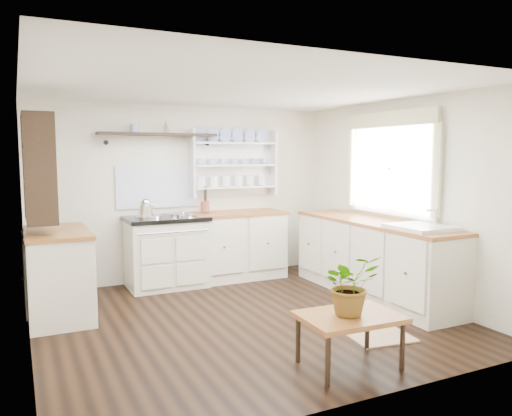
% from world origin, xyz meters
% --- Properties ---
extents(floor, '(4.00, 3.80, 0.01)m').
position_xyz_m(floor, '(0.00, 0.00, 0.00)').
color(floor, black).
rests_on(floor, ground).
extents(wall_back, '(4.00, 0.02, 2.30)m').
position_xyz_m(wall_back, '(0.00, 1.90, 1.15)').
color(wall_back, beige).
rests_on(wall_back, ground).
extents(wall_right, '(0.02, 3.80, 2.30)m').
position_xyz_m(wall_right, '(2.00, 0.00, 1.15)').
color(wall_right, beige).
rests_on(wall_right, ground).
extents(wall_left, '(0.02, 3.80, 2.30)m').
position_xyz_m(wall_left, '(-2.00, 0.00, 1.15)').
color(wall_left, beige).
rests_on(wall_left, ground).
extents(ceiling, '(4.00, 3.80, 0.01)m').
position_xyz_m(ceiling, '(0.00, 0.00, 2.30)').
color(ceiling, white).
rests_on(ceiling, wall_back).
extents(window, '(0.08, 1.55, 1.22)m').
position_xyz_m(window, '(1.95, 0.15, 1.56)').
color(window, white).
rests_on(window, wall_right).
extents(aga_cooker, '(1.00, 0.69, 0.92)m').
position_xyz_m(aga_cooker, '(-0.38, 1.57, 0.45)').
color(aga_cooker, beige).
rests_on(aga_cooker, floor).
extents(back_cabinets, '(1.27, 0.63, 0.90)m').
position_xyz_m(back_cabinets, '(0.60, 1.60, 0.46)').
color(back_cabinets, beige).
rests_on(back_cabinets, floor).
extents(right_cabinets, '(0.62, 2.43, 0.90)m').
position_xyz_m(right_cabinets, '(1.70, 0.10, 0.46)').
color(right_cabinets, beige).
rests_on(right_cabinets, floor).
extents(belfast_sink, '(0.55, 0.60, 0.45)m').
position_xyz_m(belfast_sink, '(1.70, -0.65, 0.80)').
color(belfast_sink, white).
rests_on(belfast_sink, right_cabinets).
extents(left_cabinets, '(0.62, 1.13, 0.90)m').
position_xyz_m(left_cabinets, '(-1.70, 0.90, 0.46)').
color(left_cabinets, beige).
rests_on(left_cabinets, floor).
extents(plate_rack, '(1.20, 0.22, 0.90)m').
position_xyz_m(plate_rack, '(0.65, 1.86, 1.56)').
color(plate_rack, white).
rests_on(plate_rack, wall_back).
extents(high_shelf, '(1.50, 0.29, 0.16)m').
position_xyz_m(high_shelf, '(-0.40, 1.78, 1.91)').
color(high_shelf, black).
rests_on(high_shelf, wall_back).
extents(left_shelving, '(0.28, 0.80, 1.05)m').
position_xyz_m(left_shelving, '(-1.84, 0.90, 1.55)').
color(left_shelving, black).
rests_on(left_shelving, wall_left).
extents(kettle, '(0.17, 0.17, 0.21)m').
position_xyz_m(kettle, '(-0.66, 1.45, 1.03)').
color(kettle, silver).
rests_on(kettle, aga_cooker).
extents(utensil_crock, '(0.12, 0.12, 0.14)m').
position_xyz_m(utensil_crock, '(0.18, 1.68, 0.98)').
color(utensil_crock, brown).
rests_on(utensil_crock, back_cabinets).
extents(center_table, '(0.79, 0.58, 0.42)m').
position_xyz_m(center_table, '(0.26, -1.40, 0.37)').
color(center_table, brown).
rests_on(center_table, floor).
extents(potted_plant, '(0.48, 0.42, 0.48)m').
position_xyz_m(potted_plant, '(0.26, -1.40, 0.66)').
color(potted_plant, '#3F7233').
rests_on(potted_plant, center_table).
extents(floor_rug, '(0.65, 0.91, 0.02)m').
position_xyz_m(floor_rug, '(0.91, -0.82, 0.01)').
color(floor_rug, '#9F835D').
rests_on(floor_rug, floor).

